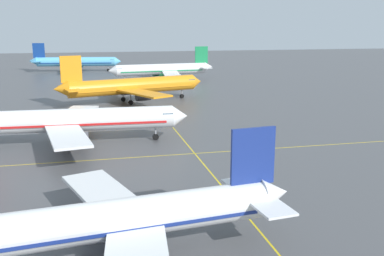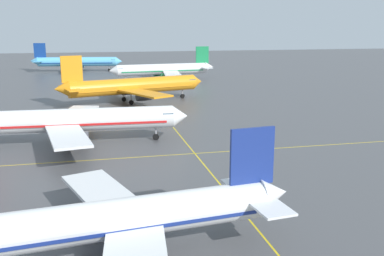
{
  "view_description": "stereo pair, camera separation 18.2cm",
  "coord_description": "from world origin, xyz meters",
  "views": [
    {
      "loc": [
        -14.66,
        -24.97,
        18.75
      ],
      "look_at": [
        -1.23,
        33.34,
        4.79
      ],
      "focal_mm": 41.35,
      "sensor_mm": 36.0,
      "label": 1
    },
    {
      "loc": [
        -14.48,
        -25.01,
        18.75
      ],
      "look_at": [
        -1.23,
        33.34,
        4.79
      ],
      "focal_mm": 41.35,
      "sensor_mm": 36.0,
      "label": 2
    }
  ],
  "objects": [
    {
      "name": "airliner_far_left_stand",
      "position": [
        9.72,
        125.56,
        3.93
      ],
      "size": [
        37.03,
        31.75,
        11.51
      ],
      "color": "white",
      "rests_on": "ground"
    },
    {
      "name": "airliner_second_row",
      "position": [
        -17.52,
        46.66,
        3.87
      ],
      "size": [
        36.41,
        31.42,
        11.33
      ],
      "color": "white",
      "rests_on": "ground"
    },
    {
      "name": "taxiway_markings",
      "position": [
        0.0,
        17.44,
        0.0
      ],
      "size": [
        166.48,
        85.53,
        0.01
      ],
      "color": "yellow",
      "rests_on": "ground"
    },
    {
      "name": "airliner_far_right_stand",
      "position": [
        -20.56,
        165.0,
        3.97
      ],
      "size": [
        37.44,
        32.01,
        11.64
      ],
      "color": "#5BB7E5",
      "rests_on": "ground"
    },
    {
      "name": "airliner_third_row",
      "position": [
        -4.75,
        83.87,
        4.09
      ],
      "size": [
        37.99,
        32.38,
        11.98
      ],
      "color": "orange",
      "rests_on": "ground"
    },
    {
      "name": "airliner_front_gate",
      "position": [
        -13.56,
        8.43,
        3.47
      ],
      "size": [
        32.7,
        28.03,
        10.16
      ],
      "color": "white",
      "rests_on": "ground"
    }
  ]
}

